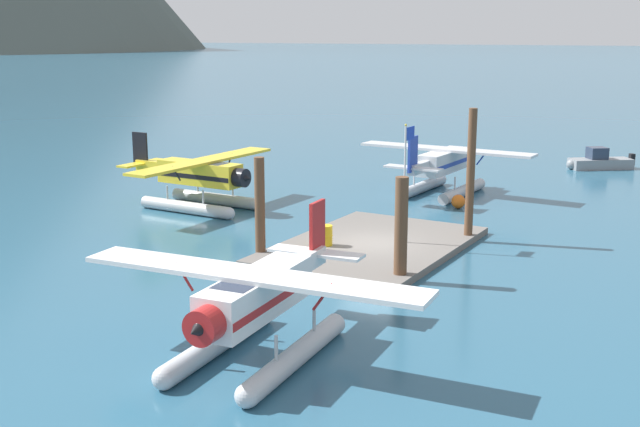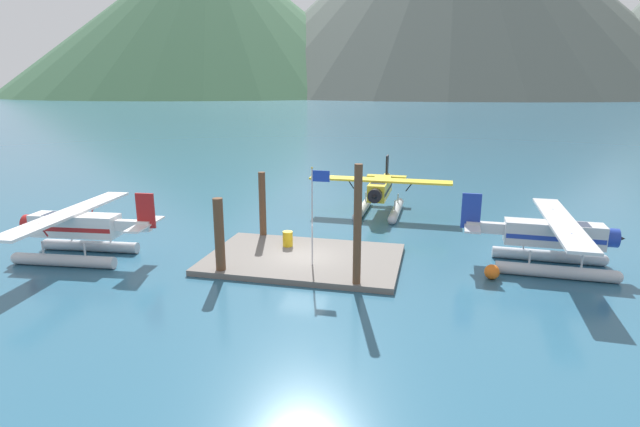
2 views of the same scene
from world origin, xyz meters
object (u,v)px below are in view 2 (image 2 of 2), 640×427
(seaplane_yellow_bow_right, at_px, (380,193))
(seaplane_silver_stbd_fwd, at_px, (553,241))
(seaplane_white_port_aft, at_px, (76,231))
(flagpole, at_px, (315,204))
(fuel_drum, at_px, (288,239))
(mooring_buoy, at_px, (492,272))

(seaplane_yellow_bow_right, distance_m, seaplane_silver_stbd_fwd, 14.01)
(seaplane_silver_stbd_fwd, xyz_separation_m, seaplane_white_port_aft, (-25.24, -4.19, 0.00))
(seaplane_white_port_aft, bearing_deg, flagpole, 5.46)
(fuel_drum, distance_m, seaplane_white_port_aft, 11.68)
(flagpole, xyz_separation_m, fuel_drum, (-2.28, 2.66, -2.81))
(flagpole, height_order, seaplane_silver_stbd_fwd, flagpole)
(flagpole, relative_size, mooring_buoy, 6.88)
(seaplane_silver_stbd_fwd, bearing_deg, seaplane_yellow_bow_right, 136.24)
(fuel_drum, height_order, mooring_buoy, fuel_drum)
(fuel_drum, bearing_deg, seaplane_white_port_aft, -160.33)
(mooring_buoy, height_order, seaplane_yellow_bow_right, seaplane_yellow_bow_right)
(fuel_drum, distance_m, seaplane_silver_stbd_fwd, 14.30)
(seaplane_yellow_bow_right, height_order, seaplane_white_port_aft, same)
(seaplane_yellow_bow_right, relative_size, seaplane_white_port_aft, 0.99)
(mooring_buoy, bearing_deg, seaplane_white_port_aft, -174.65)
(fuel_drum, xyz_separation_m, seaplane_silver_stbd_fwd, (14.27, 0.27, 0.84))
(fuel_drum, bearing_deg, flagpole, -49.41)
(seaplane_silver_stbd_fwd, height_order, seaplane_white_port_aft, same)
(fuel_drum, bearing_deg, seaplane_silver_stbd_fwd, 1.10)
(seaplane_white_port_aft, bearing_deg, seaplane_silver_stbd_fwd, 9.43)
(fuel_drum, xyz_separation_m, mooring_buoy, (11.15, -1.85, -0.37))
(mooring_buoy, distance_m, seaplane_white_port_aft, 22.24)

